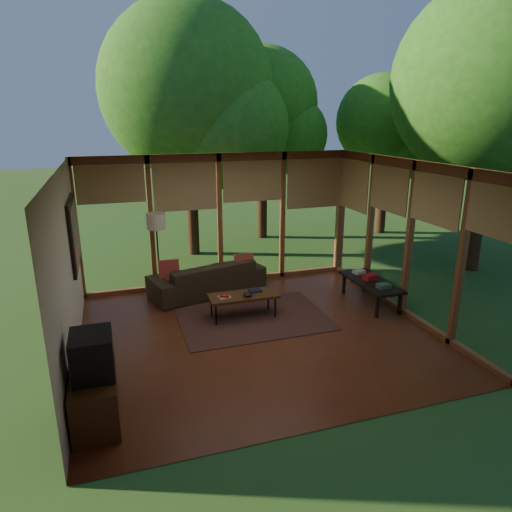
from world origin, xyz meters
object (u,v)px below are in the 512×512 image
object	(u,v)px
side_console	(371,283)
sofa	(207,277)
floor_lamp	(156,226)
coffee_table	(243,296)
television	(92,355)
media_cabinet	(95,398)

from	to	relation	value
side_console	sofa	bearing A→B (deg)	152.22
sofa	floor_lamp	distance (m)	1.42
sofa	floor_lamp	world-z (taller)	floor_lamp
coffee_table	television	bearing A→B (deg)	-137.33
floor_lamp	coffee_table	bearing A→B (deg)	-49.68
side_console	television	bearing A→B (deg)	-156.94
media_cabinet	floor_lamp	size ratio (longest dim) A/B	0.61
sofa	side_console	world-z (taller)	sofa
sofa	television	xyz separation A→B (m)	(-2.05, -3.54, 0.52)
television	coffee_table	xyz separation A→B (m)	(2.40, 2.21, -0.46)
media_cabinet	coffee_table	xyz separation A→B (m)	(2.42, 2.21, 0.09)
television	side_console	xyz separation A→B (m)	(4.85, 2.06, -0.44)
television	side_console	size ratio (longest dim) A/B	0.39
media_cabinet	side_console	world-z (taller)	media_cabinet
media_cabinet	side_console	xyz separation A→B (m)	(4.87, 2.06, 0.11)
media_cabinet	television	xyz separation A→B (m)	(0.02, -0.00, 0.55)
sofa	media_cabinet	xyz separation A→B (m)	(-2.07, -3.54, -0.03)
side_console	coffee_table	bearing A→B (deg)	176.53
media_cabinet	side_console	distance (m)	5.29
television	floor_lamp	size ratio (longest dim) A/B	0.33
media_cabinet	television	distance (m)	0.55
coffee_table	floor_lamp	bearing A→B (deg)	130.32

